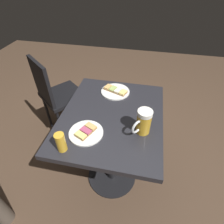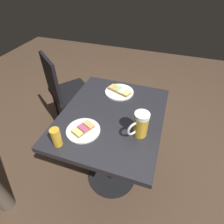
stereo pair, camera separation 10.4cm
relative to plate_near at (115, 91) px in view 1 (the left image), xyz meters
name	(u,v)px [view 1 (the left image)]	position (x,y,z in m)	size (l,w,h in m)	color
ground_plane	(112,175)	(0.03, -0.25, -0.78)	(6.00, 6.00, 0.00)	#4C3828
cafe_table	(112,132)	(0.03, -0.25, -0.19)	(0.66, 0.80, 0.77)	black
plate_near	(115,91)	(0.00, 0.00, 0.00)	(0.22, 0.22, 0.03)	white
plate_far	(86,132)	(-0.09, -0.45, 0.00)	(0.20, 0.20, 0.03)	white
beer_mug	(143,122)	(0.23, -0.36, 0.07)	(0.11, 0.12, 0.16)	gold
beer_glass_small	(61,142)	(-0.18, -0.58, 0.05)	(0.05, 0.05, 0.11)	gold
cafe_chair	(56,93)	(-0.63, 0.20, -0.25)	(0.53, 0.53, 0.90)	black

